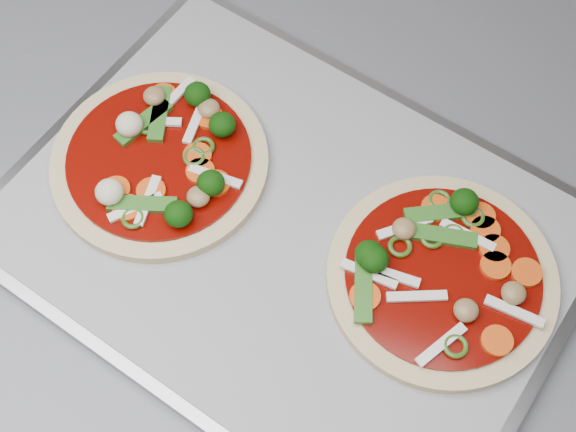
# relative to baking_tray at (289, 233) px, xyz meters

# --- Properties ---
(base_cabinet) EXTENTS (3.60, 0.60, 0.86)m
(base_cabinet) POSITION_rel_baking_tray_xyz_m (0.10, 0.08, -0.48)
(base_cabinet) COLOR beige
(base_cabinet) RESTS_ON ground
(countertop) EXTENTS (3.60, 0.60, 0.04)m
(countertop) POSITION_rel_baking_tray_xyz_m (0.10, 0.08, -0.03)
(countertop) COLOR #5A5A61
(countertop) RESTS_ON base_cabinet
(baking_tray) EXTENTS (0.56, 0.48, 0.02)m
(baking_tray) POSITION_rel_baking_tray_xyz_m (0.00, 0.00, 0.00)
(baking_tray) COLOR gray
(baking_tray) RESTS_ON countertop
(parchment) EXTENTS (0.53, 0.46, 0.00)m
(parchment) POSITION_rel_baking_tray_xyz_m (0.00, 0.00, 0.01)
(parchment) COLOR gray
(parchment) RESTS_ON baking_tray
(pizza_left) EXTENTS (0.26, 0.26, 0.03)m
(pizza_left) POSITION_rel_baking_tray_xyz_m (-0.12, 0.03, 0.02)
(pizza_left) COLOR tan
(pizza_left) RESTS_ON parchment
(pizza_right) EXTENTS (0.20, 0.20, 0.03)m
(pizza_right) POSITION_rel_baking_tray_xyz_m (0.13, -0.01, 0.02)
(pizza_right) COLOR tan
(pizza_right) RESTS_ON parchment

